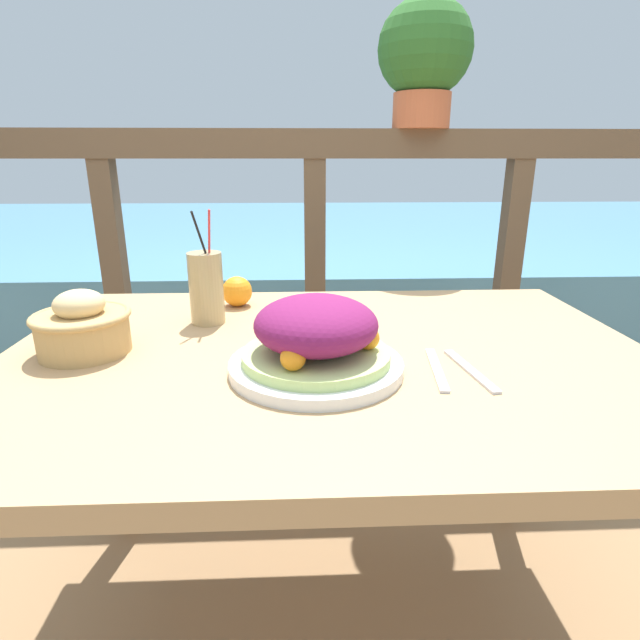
# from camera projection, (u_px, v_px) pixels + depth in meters

# --- Properties ---
(ground_plane) EXTENTS (12.00, 12.00, 0.00)m
(ground_plane) POSITION_uv_depth(u_px,v_px,m) (327.00, 629.00, 1.18)
(ground_plane) COLOR #8E6B47
(patio_table) EXTENTS (1.24, 0.87, 0.71)m
(patio_table) POSITION_uv_depth(u_px,v_px,m) (328.00, 390.00, 0.98)
(patio_table) COLOR tan
(patio_table) RESTS_ON ground_plane
(railing_fence) EXTENTS (2.80, 0.08, 1.15)m
(railing_fence) POSITION_uv_depth(u_px,v_px,m) (315.00, 244.00, 1.70)
(railing_fence) COLOR brown
(railing_fence) RESTS_ON ground_plane
(sea_backdrop) EXTENTS (12.00, 4.00, 0.53)m
(sea_backdrop) POSITION_uv_depth(u_px,v_px,m) (305.00, 255.00, 4.23)
(sea_backdrop) COLOR teal
(sea_backdrop) RESTS_ON ground_plane
(salad_plate) EXTENTS (0.30, 0.30, 0.13)m
(salad_plate) POSITION_uv_depth(u_px,v_px,m) (316.00, 340.00, 0.84)
(salad_plate) COLOR silver
(salad_plate) RESTS_ON patio_table
(drink_glass) EXTENTS (0.07, 0.08, 0.25)m
(drink_glass) POSITION_uv_depth(u_px,v_px,m) (206.00, 288.00, 1.09)
(drink_glass) COLOR tan
(drink_glass) RESTS_ON patio_table
(bread_basket) EXTENTS (0.18, 0.18, 0.12)m
(bread_basket) POSITION_uv_depth(u_px,v_px,m) (83.00, 327.00, 0.93)
(bread_basket) COLOR tan
(bread_basket) RESTS_ON patio_table
(potted_plant) EXTENTS (0.29, 0.29, 0.38)m
(potted_plant) POSITION_uv_depth(u_px,v_px,m) (425.00, 57.00, 1.54)
(potted_plant) COLOR #B75B38
(potted_plant) RESTS_ON railing_fence
(fork) EXTENTS (0.04, 0.18, 0.00)m
(fork) POSITION_uv_depth(u_px,v_px,m) (437.00, 369.00, 0.86)
(fork) COLOR silver
(fork) RESTS_ON patio_table
(knife) EXTENTS (0.04, 0.18, 0.00)m
(knife) POSITION_uv_depth(u_px,v_px,m) (470.00, 370.00, 0.86)
(knife) COLOR silver
(knife) RESTS_ON patio_table
(orange_near_basket) EXTENTS (0.07, 0.07, 0.07)m
(orange_near_basket) POSITION_uv_depth(u_px,v_px,m) (237.00, 291.00, 1.23)
(orange_near_basket) COLOR orange
(orange_near_basket) RESTS_ON patio_table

